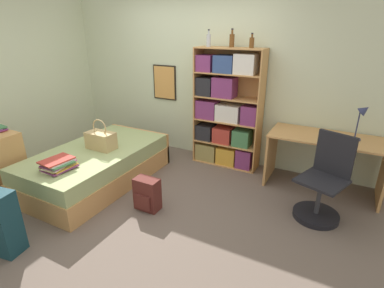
{
  "coord_description": "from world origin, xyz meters",
  "views": [
    {
      "loc": [
        2.18,
        -2.67,
        2.04
      ],
      "look_at": [
        0.66,
        0.2,
        0.75
      ],
      "focal_mm": 28.0,
      "sensor_mm": 36.0,
      "label": 1
    }
  ],
  "objects_px": {
    "book_stack_on_bed": "(58,164)",
    "bookcase": "(225,113)",
    "bottle_clear": "(252,42)",
    "handbag": "(101,140)",
    "desk_lamp": "(362,116)",
    "desk_chair": "(322,192)",
    "backpack": "(147,194)",
    "bed": "(98,165)",
    "bottle_green": "(209,40)",
    "desk": "(325,152)",
    "bottle_brown": "(232,40)"
  },
  "relations": [
    {
      "from": "desk",
      "to": "backpack",
      "type": "relative_size",
      "value": 3.56
    },
    {
      "from": "bookcase",
      "to": "bottle_clear",
      "type": "relative_size",
      "value": 9.19
    },
    {
      "from": "desk_lamp",
      "to": "bottle_green",
      "type": "bearing_deg",
      "value": 178.27
    },
    {
      "from": "bottle_green",
      "to": "backpack",
      "type": "height_order",
      "value": "bottle_green"
    },
    {
      "from": "desk",
      "to": "desk_chair",
      "type": "xyz_separation_m",
      "value": [
        0.06,
        -0.67,
        -0.22
      ]
    },
    {
      "from": "bottle_brown",
      "to": "desk_chair",
      "type": "bearing_deg",
      "value": -29.95
    },
    {
      "from": "handbag",
      "to": "book_stack_on_bed",
      "type": "height_order",
      "value": "handbag"
    },
    {
      "from": "book_stack_on_bed",
      "to": "bookcase",
      "type": "xyz_separation_m",
      "value": [
        1.24,
        2.03,
        0.28
      ]
    },
    {
      "from": "bookcase",
      "to": "desk",
      "type": "xyz_separation_m",
      "value": [
        1.45,
        -0.14,
        -0.3
      ]
    },
    {
      "from": "backpack",
      "to": "book_stack_on_bed",
      "type": "bearing_deg",
      "value": -156.17
    },
    {
      "from": "desk_lamp",
      "to": "desk_chair",
      "type": "distance_m",
      "value": 1.06
    },
    {
      "from": "bottle_green",
      "to": "bottle_brown",
      "type": "relative_size",
      "value": 0.96
    },
    {
      "from": "bottle_green",
      "to": "handbag",
      "type": "bearing_deg",
      "value": -127.52
    },
    {
      "from": "bookcase",
      "to": "bottle_green",
      "type": "distance_m",
      "value": 1.06
    },
    {
      "from": "bed",
      "to": "bottle_brown",
      "type": "relative_size",
      "value": 8.06
    },
    {
      "from": "desk",
      "to": "desk_chair",
      "type": "bearing_deg",
      "value": -84.57
    },
    {
      "from": "bookcase",
      "to": "bed",
      "type": "bearing_deg",
      "value": -133.78
    },
    {
      "from": "bottle_clear",
      "to": "desk_chair",
      "type": "height_order",
      "value": "bottle_clear"
    },
    {
      "from": "desk_chair",
      "to": "backpack",
      "type": "xyz_separation_m",
      "value": [
        -1.82,
        -0.8,
        -0.12
      ]
    },
    {
      "from": "handbag",
      "to": "backpack",
      "type": "bearing_deg",
      "value": -17.68
    },
    {
      "from": "book_stack_on_bed",
      "to": "desk_chair",
      "type": "height_order",
      "value": "desk_chair"
    },
    {
      "from": "bed",
      "to": "backpack",
      "type": "height_order",
      "value": "bed"
    },
    {
      "from": "bottle_brown",
      "to": "desk_chair",
      "type": "height_order",
      "value": "bottle_brown"
    },
    {
      "from": "book_stack_on_bed",
      "to": "desk",
      "type": "bearing_deg",
      "value": 35.08
    },
    {
      "from": "bottle_clear",
      "to": "desk",
      "type": "distance_m",
      "value": 1.72
    },
    {
      "from": "desk_lamp",
      "to": "backpack",
      "type": "xyz_separation_m",
      "value": [
        -2.08,
        -1.51,
        -0.85
      ]
    },
    {
      "from": "handbag",
      "to": "book_stack_on_bed",
      "type": "bearing_deg",
      "value": -88.54
    },
    {
      "from": "bookcase",
      "to": "bottle_clear",
      "type": "distance_m",
      "value": 1.06
    },
    {
      "from": "bed",
      "to": "bookcase",
      "type": "bearing_deg",
      "value": 46.22
    },
    {
      "from": "bottle_green",
      "to": "bottle_clear",
      "type": "distance_m",
      "value": 0.61
    },
    {
      "from": "handbag",
      "to": "bottle_brown",
      "type": "xyz_separation_m",
      "value": [
        1.3,
        1.35,
        1.25
      ]
    },
    {
      "from": "book_stack_on_bed",
      "to": "bottle_clear",
      "type": "bearing_deg",
      "value": 52.27
    },
    {
      "from": "bottle_brown",
      "to": "bottle_clear",
      "type": "relative_size",
      "value": 1.28
    },
    {
      "from": "bottle_green",
      "to": "desk",
      "type": "xyz_separation_m",
      "value": [
        1.73,
        -0.1,
        -1.32
      ]
    },
    {
      "from": "bookcase",
      "to": "bottle_brown",
      "type": "distance_m",
      "value": 1.03
    },
    {
      "from": "handbag",
      "to": "desk_lamp",
      "type": "bearing_deg",
      "value": 21.79
    },
    {
      "from": "book_stack_on_bed",
      "to": "bed",
      "type": "bearing_deg",
      "value": 96.38
    },
    {
      "from": "bed",
      "to": "handbag",
      "type": "bearing_deg",
      "value": 45.02
    },
    {
      "from": "bottle_green",
      "to": "bottle_clear",
      "type": "bearing_deg",
      "value": 3.87
    },
    {
      "from": "desk_chair",
      "to": "book_stack_on_bed",
      "type": "bearing_deg",
      "value": -156.17
    },
    {
      "from": "bottle_green",
      "to": "desk_chair",
      "type": "height_order",
      "value": "bottle_green"
    },
    {
      "from": "backpack",
      "to": "bed",
      "type": "bearing_deg",
      "value": 166.18
    },
    {
      "from": "bed",
      "to": "bottle_brown",
      "type": "distance_m",
      "value": 2.53
    },
    {
      "from": "bookcase",
      "to": "desk_lamp",
      "type": "relative_size",
      "value": 3.82
    },
    {
      "from": "bed",
      "to": "handbag",
      "type": "distance_m",
      "value": 0.38
    },
    {
      "from": "bed",
      "to": "bookcase",
      "type": "height_order",
      "value": "bookcase"
    },
    {
      "from": "bed",
      "to": "backpack",
      "type": "relative_size",
      "value": 5.03
    },
    {
      "from": "handbag",
      "to": "bottle_clear",
      "type": "distance_m",
      "value": 2.4
    },
    {
      "from": "bottle_green",
      "to": "desk_lamp",
      "type": "xyz_separation_m",
      "value": [
        2.05,
        -0.06,
        -0.8
      ]
    },
    {
      "from": "book_stack_on_bed",
      "to": "desk_chair",
      "type": "distance_m",
      "value": 3.01
    }
  ]
}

